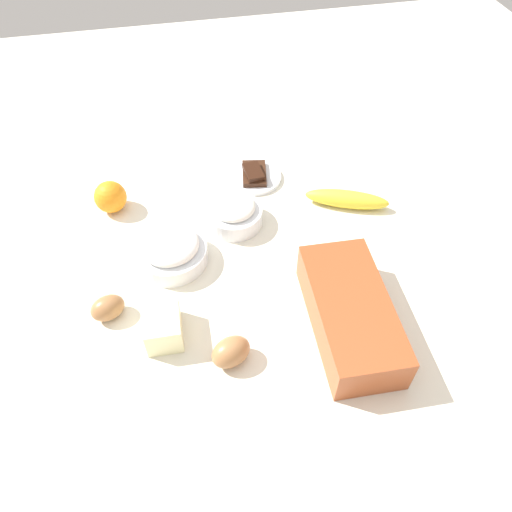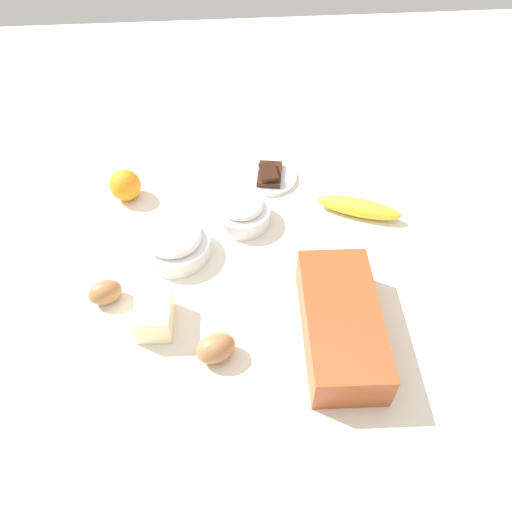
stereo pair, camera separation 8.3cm
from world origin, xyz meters
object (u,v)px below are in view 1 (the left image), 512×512
at_px(orange_fruit, 110,197).
at_px(egg_near_butter, 231,352).
at_px(flour_bowl, 234,213).
at_px(chocolate_plate, 254,176).
at_px(banana, 347,199).
at_px(loaf_pan, 350,313).
at_px(egg_beside_bowl, 108,308).
at_px(sugar_bowl, 171,250).
at_px(butter_block, 163,325).

bearing_deg(orange_fruit, egg_near_butter, 24.03).
height_order(flour_bowl, orange_fruit, orange_fruit).
relative_size(orange_fruit, chocolate_plate, 0.55).
distance_m(banana, orange_fruit, 0.53).
height_order(loaf_pan, egg_beside_bowl, loaf_pan).
xyz_separation_m(sugar_bowl, butter_block, (0.18, -0.03, -0.00)).
bearing_deg(loaf_pan, butter_block, -96.63).
relative_size(sugar_bowl, orange_fruit, 2.06).
bearing_deg(chocolate_plate, orange_fruit, -83.89).
height_order(sugar_bowl, chocolate_plate, sugar_bowl).
height_order(flour_bowl, egg_beside_bowl, flour_bowl).
distance_m(flour_bowl, banana, 0.26).
relative_size(flour_bowl, egg_near_butter, 1.75).
relative_size(flour_bowl, sugar_bowl, 0.85).
distance_m(banana, egg_beside_bowl, 0.57).
bearing_deg(egg_near_butter, egg_beside_bowl, -124.13).
xyz_separation_m(sugar_bowl, banana, (-0.08, 0.41, -0.01)).
relative_size(egg_near_butter, chocolate_plate, 0.55).
bearing_deg(butter_block, flour_bowl, 145.79).
xyz_separation_m(egg_beside_bowl, chocolate_plate, (-0.33, 0.35, -0.01)).
bearing_deg(chocolate_plate, egg_beside_bowl, -46.27).
bearing_deg(egg_beside_bowl, loaf_pan, 74.87).
height_order(loaf_pan, butter_block, loaf_pan).
xyz_separation_m(flour_bowl, chocolate_plate, (-0.14, 0.07, -0.02)).
bearing_deg(egg_near_butter, orange_fruit, -155.97).
bearing_deg(sugar_bowl, chocolate_plate, 135.04).
bearing_deg(egg_beside_bowl, butter_block, 56.96).
bearing_deg(sugar_bowl, egg_beside_bowl, -48.65).
distance_m(loaf_pan, chocolate_plate, 0.46).
relative_size(loaf_pan, egg_near_butter, 3.98).
relative_size(sugar_bowl, banana, 0.78).
height_order(loaf_pan, chocolate_plate, loaf_pan).
bearing_deg(orange_fruit, egg_beside_bowl, -2.35).
bearing_deg(orange_fruit, loaf_pan, 45.28).
bearing_deg(loaf_pan, chocolate_plate, -167.34).
bearing_deg(loaf_pan, orange_fruit, -132.32).
bearing_deg(egg_beside_bowl, orange_fruit, 177.65).
bearing_deg(egg_beside_bowl, sugar_bowl, 131.35).
xyz_separation_m(flour_bowl, egg_beside_bowl, (0.20, -0.27, -0.01)).
height_order(butter_block, egg_near_butter, butter_block).
xyz_separation_m(banana, butter_block, (0.26, -0.44, 0.01)).
relative_size(flour_bowl, egg_beside_bowl, 1.95).
bearing_deg(orange_fruit, flour_bowl, 68.72).
xyz_separation_m(sugar_bowl, orange_fruit, (-0.18, -0.12, 0.00)).
relative_size(egg_near_butter, egg_beside_bowl, 1.11).
distance_m(banana, butter_block, 0.51).
bearing_deg(loaf_pan, egg_beside_bowl, -102.74).
distance_m(sugar_bowl, egg_beside_bowl, 0.17).
bearing_deg(banana, loaf_pan, -18.60).
bearing_deg(egg_near_butter, sugar_bowl, -162.72).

